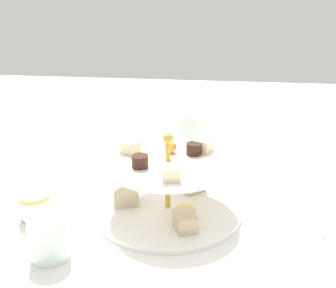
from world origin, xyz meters
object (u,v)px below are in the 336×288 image
water_glass_tall_right (190,139)px  butter_knife_left (318,214)px  tiered_serving_stand (168,189)px  teacup_with_saucer (35,207)px  butter_knife_right (74,171)px  water_glass_short_left (49,238)px

water_glass_tall_right → butter_knife_left: water_glass_tall_right is taller
tiered_serving_stand → teacup_with_saucer: (-0.24, -0.06, -0.02)m
teacup_with_saucer → butter_knife_right: size_ratio=0.53×
water_glass_short_left → teacup_with_saucer: 0.13m
teacup_with_saucer → butter_knife_left: (0.53, 0.08, -0.02)m
water_glass_tall_right → water_glass_short_left: bearing=-115.5°
teacup_with_saucer → butter_knife_right: 0.21m
butter_knife_left → butter_knife_right: 0.55m
tiered_serving_stand → water_glass_tall_right: tiered_serving_stand is taller
teacup_with_saucer → butter_knife_left: bearing=8.6°
tiered_serving_stand → butter_knife_right: tiered_serving_stand is taller
water_glass_tall_right → butter_knife_right: 0.28m
water_glass_tall_right → butter_knife_right: size_ratio=0.74×
tiered_serving_stand → water_glass_tall_right: size_ratio=2.24×
tiered_serving_stand → water_glass_short_left: (-0.17, -0.17, -0.01)m
tiered_serving_stand → butter_knife_left: 0.29m
water_glass_tall_right → tiered_serving_stand: bearing=-95.3°
water_glass_tall_right → butter_knife_left: size_ratio=0.74×
water_glass_tall_right → teacup_with_saucer: size_ratio=1.41×
tiered_serving_stand → water_glass_short_left: 0.24m
teacup_with_saucer → butter_knife_left: 0.54m
tiered_serving_stand → butter_knife_left: (0.29, 0.02, -0.05)m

